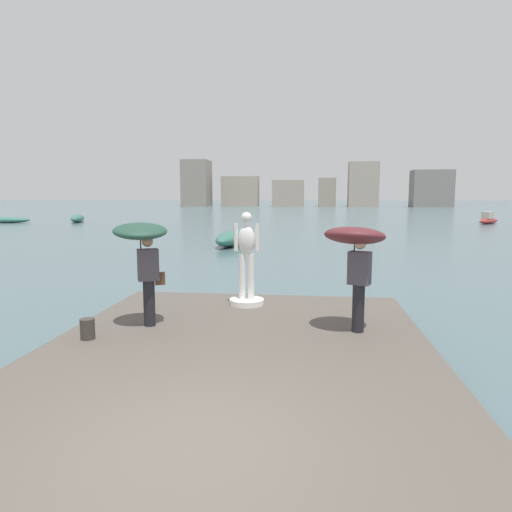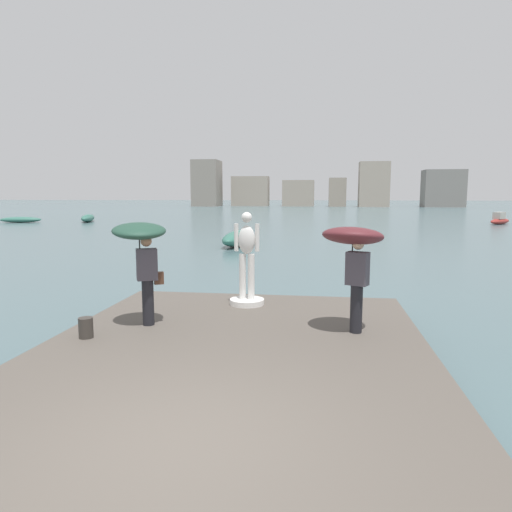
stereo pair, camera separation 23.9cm
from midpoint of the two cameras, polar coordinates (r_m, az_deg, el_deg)
ground_plane at (r=44.33m, az=4.98°, el=3.84°), size 400.00×400.00×0.00m
pier at (r=6.91m, az=-4.74°, el=-15.34°), size 6.48×10.03×0.40m
statue_white_figure at (r=10.42m, az=-1.83°, el=-1.62°), size 0.79×0.79×2.11m
onlooker_left at (r=8.91m, az=-14.60°, el=1.31°), size 1.35×1.37×2.02m
onlooker_right at (r=8.47m, az=11.46°, el=1.25°), size 1.47×1.48×1.98m
mooring_bollard at (r=8.63m, az=-20.92°, el=-8.44°), size 0.25×0.25×0.36m
boat_near at (r=54.06m, az=-28.41°, el=3.94°), size 4.34×2.14×0.59m
boat_mid at (r=26.42m, az=-3.25°, el=2.24°), size 1.78×4.97×0.85m
boat_far at (r=51.54m, az=26.73°, el=4.06°), size 3.21×3.50×1.20m
boat_rightward at (r=52.73m, az=-21.37°, el=4.37°), size 2.77×5.24×0.79m
distant_skyline at (r=115.80m, az=5.29°, el=8.41°), size 64.93×10.63×11.49m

